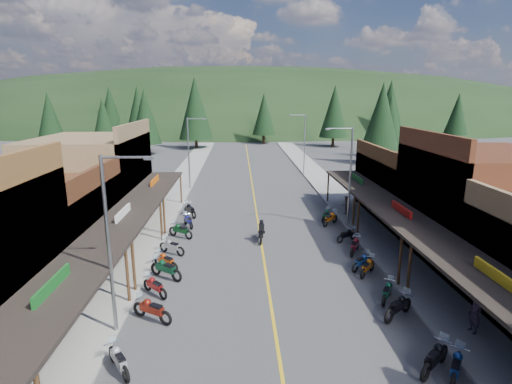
{
  "coord_description": "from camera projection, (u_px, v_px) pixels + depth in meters",
  "views": [
    {
      "loc": [
        -1.55,
        -22.13,
        10.31
      ],
      "look_at": [
        -0.24,
        8.09,
        3.0
      ],
      "focal_mm": 28.0,
      "sensor_mm": 36.0,
      "label": 1
    }
  ],
  "objects": [
    {
      "name": "bike_east_4",
      "position": [
        435.0,
        357.0,
        15.18
      ],
      "size": [
        2.16,
        2.03,
        1.27
      ],
      "primitive_type": null,
      "rotation": [
        0.0,
        0.0,
        -0.84
      ],
      "color": "black",
      "rests_on": "ground"
    },
    {
      "name": "bike_west_4",
      "position": [
        118.0,
        359.0,
        15.16
      ],
      "size": [
        1.73,
        2.06,
        1.17
      ],
      "primitive_type": null,
      "rotation": [
        0.0,
        0.0,
        0.61
      ],
      "color": "#A9A9AF",
      "rests_on": "ground"
    },
    {
      "name": "bike_east_12",
      "position": [
        326.0,
        214.0,
        33.73
      ],
      "size": [
        1.47,
        1.99,
        1.09
      ],
      "primitive_type": null,
      "rotation": [
        0.0,
        0.0,
        -0.49
      ],
      "color": "#0C3C26",
      "rests_on": "ground"
    },
    {
      "name": "bike_west_11",
      "position": [
        188.0,
        220.0,
        32.07
      ],
      "size": [
        1.45,
        2.07,
        1.13
      ],
      "primitive_type": null,
      "rotation": [
        0.0,
        0.0,
        0.45
      ],
      "color": "navy",
      "rests_on": "ground"
    },
    {
      "name": "pedestrian_east_b",
      "position": [
        346.0,
        205.0,
        35.13
      ],
      "size": [
        0.89,
        0.8,
        1.59
      ],
      "primitive_type": "imported",
      "rotation": [
        0.0,
        0.0,
        3.73
      ],
      "color": "brown",
      "rests_on": "sidewalk_east"
    },
    {
      "name": "bike_west_10",
      "position": [
        180.0,
        230.0,
        29.62
      ],
      "size": [
        2.22,
        1.82,
        1.25
      ],
      "primitive_type": null,
      "rotation": [
        0.0,
        0.0,
        0.98
      ],
      "color": "#0B3B19",
      "rests_on": "ground"
    },
    {
      "name": "shop_east_2",
      "position": [
        480.0,
        205.0,
        25.38
      ],
      "size": [
        10.9,
        9.0,
        8.2
      ],
      "color": "#562B19",
      "rests_on": "ground"
    },
    {
      "name": "bike_east_8",
      "position": [
        362.0,
        261.0,
        24.21
      ],
      "size": [
        1.88,
        1.71,
        1.09
      ],
      "primitive_type": null,
      "rotation": [
        0.0,
        0.0,
        -0.88
      ],
      "color": "navy",
      "rests_on": "ground"
    },
    {
      "name": "bike_east_11",
      "position": [
        330.0,
        218.0,
        32.55
      ],
      "size": [
        1.95,
        2.04,
        1.21
      ],
      "primitive_type": null,
      "rotation": [
        0.0,
        0.0,
        -0.74
      ],
      "color": "#BA540D",
      "rests_on": "ground"
    },
    {
      "name": "streetlight_0",
      "position": [
        112.0,
        238.0,
        16.81
      ],
      "size": [
        2.16,
        0.18,
        8.0
      ],
      "color": "gray",
      "rests_on": "ground"
    },
    {
      "name": "ridge_hill",
      "position": [
        243.0,
        123.0,
        155.08
      ],
      "size": [
        310.0,
        140.0,
        60.0
      ],
      "primitive_type": "ellipsoid",
      "color": "black",
      "rests_on": "ground"
    },
    {
      "name": "pine_0",
      "position": [
        49.0,
        115.0,
        80.98
      ],
      "size": [
        5.04,
        5.04,
        11.0
      ],
      "color": "black",
      "rests_on": "ground"
    },
    {
      "name": "pine_11",
      "position": [
        382.0,
        117.0,
        60.03
      ],
      "size": [
        5.82,
        5.82,
        12.4
      ],
      "color": "black",
      "rests_on": "ground"
    },
    {
      "name": "pine_1",
      "position": [
        138.0,
        110.0,
        89.25
      ],
      "size": [
        5.88,
        5.88,
        12.5
      ],
      "color": "black",
      "rests_on": "ground"
    },
    {
      "name": "bike_east_3",
      "position": [
        456.0,
        365.0,
        14.78
      ],
      "size": [
        1.77,
        2.09,
        1.19
      ],
      "primitive_type": null,
      "rotation": [
        0.0,
        0.0,
        -0.62
      ],
      "color": "navy",
      "rests_on": "ground"
    },
    {
      "name": "centerline",
      "position": [
        253.0,
        193.0,
        43.39
      ],
      "size": [
        0.15,
        90.0,
        0.01
      ],
      "primitive_type": "cube",
      "color": "gold",
      "rests_on": "ground"
    },
    {
      "name": "streetlight_2",
      "position": [
        348.0,
        173.0,
        30.99
      ],
      "size": [
        2.16,
        0.18,
        8.0
      ],
      "color": "gray",
      "rests_on": "ground"
    },
    {
      "name": "pine_3",
      "position": [
        264.0,
        114.0,
        86.71
      ],
      "size": [
        5.04,
        5.04,
        11.0
      ],
      "color": "black",
      "rests_on": "ground"
    },
    {
      "name": "sidewalk_west",
      "position": [
        173.0,
        193.0,
        43.01
      ],
      "size": [
        3.4,
        94.0,
        0.15
      ],
      "primitive_type": "cube",
      "color": "gray",
      "rests_on": "ground"
    },
    {
      "name": "pine_7",
      "position": [
        110.0,
        109.0,
        94.74
      ],
      "size": [
        5.88,
        5.88,
        12.5
      ],
      "color": "black",
      "rests_on": "ground"
    },
    {
      "name": "pine_8",
      "position": [
        104.0,
        125.0,
        60.49
      ],
      "size": [
        4.48,
        4.48,
        10.0
      ],
      "color": "black",
      "rests_on": "ground"
    },
    {
      "name": "pine_5",
      "position": [
        390.0,
        106.0,
        93.45
      ],
      "size": [
        6.72,
        6.72,
        14.0
      ],
      "color": "black",
      "rests_on": "ground"
    },
    {
      "name": "bike_east_9",
      "position": [
        355.0,
        245.0,
        26.67
      ],
      "size": [
        1.64,
        2.18,
        1.2
      ],
      "primitive_type": null,
      "rotation": [
        0.0,
        0.0,
        -0.51
      ],
      "color": "maroon",
      "rests_on": "ground"
    },
    {
      "name": "bike_east_5",
      "position": [
        398.0,
        306.0,
        18.89
      ],
      "size": [
        2.19,
        1.95,
        1.26
      ],
      "primitive_type": null,
      "rotation": [
        0.0,
        0.0,
        -0.9
      ],
      "color": "black",
      "rests_on": "ground"
    },
    {
      "name": "bike_west_5",
      "position": [
        152.0,
        308.0,
        18.62
      ],
      "size": [
        2.32,
        1.81,
        1.29
      ],
      "primitive_type": null,
      "rotation": [
        0.0,
        0.0,
        1.03
      ],
      "color": "maroon",
      "rests_on": "ground"
    },
    {
      "name": "pine_2",
      "position": [
        195.0,
        108.0,
        78.0
      ],
      "size": [
        6.72,
        6.72,
        14.0
      ],
      "color": "black",
      "rests_on": "ground"
    },
    {
      "name": "pine_4",
      "position": [
        334.0,
        111.0,
        81.3
      ],
      "size": [
        5.88,
        5.88,
        12.5
      ],
      "color": "black",
      "rests_on": "ground"
    },
    {
      "name": "pedestrian_east_a",
      "position": [
        475.0,
        314.0,
        17.42
      ],
      "size": [
        0.5,
        0.68,
        1.74
      ],
      "primitive_type": "imported",
      "rotation": [
        0.0,
        0.0,
        -1.43
      ],
      "color": "#2C2132",
      "rests_on": "sidewalk_east"
    },
    {
      "name": "bike_west_7",
      "position": [
        166.0,
        268.0,
        22.95
      ],
      "size": [
        2.36,
        1.97,
        1.33
      ],
      "primitive_type": null,
      "rotation": [
        0.0,
        0.0,
        0.96
      ],
      "color": "#0B3A21",
      "rests_on": "ground"
    },
    {
      "name": "bike_west_8",
      "position": [
        166.0,
        260.0,
        24.17
      ],
      "size": [
        2.06,
        1.94,
        1.21
      ],
      "primitive_type": null,
      "rotation": [
        0.0,
        0.0,
        0.84
      ],
      "color": "#B7420D",
      "rests_on": "ground"
    },
    {
      "name": "ground",
      "position": [
        266.0,
        272.0,
        23.97
      ],
      "size": [
        220.0,
        220.0,
        0.0
      ],
      "primitive_type": "plane",
      "color": "#38383A",
      "rests_on": "ground"
    },
    {
      "name": "rider_on_bike",
      "position": [
        261.0,
        232.0,
        28.95
      ],
      "size": [
        0.95,
        2.28,
        1.69
      ],
      "rotation": [
        0.0,
        0.0,
        -0.1
      ],
      "color": "black",
      "rests_on": "ground"
    },
    {
      "name": "bike_east_6",
      "position": [
        387.0,
        291.0,
        20.52
      ],
      "size": [
        1.58,
        1.98,
        1.1
      ],
      "primitive_type": null,
      "rotation": [
        0.0,
        0.0,
        -0.57
      ],
      "color": "#0E482F",
      "rests_on": "ground"
    },
    {
      "name": "shop_east_3",
      "position": [
        414.0,
        187.0,
        34.93
      ],
      "size": [
        10.9,
        10.2,
        6.2
      ],
      "color": "#4C2D16",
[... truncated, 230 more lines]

